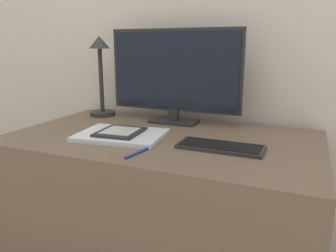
{
  "coord_description": "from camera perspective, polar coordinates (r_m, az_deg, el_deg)",
  "views": [
    {
      "loc": [
        0.49,
        -0.91,
        1.05
      ],
      "look_at": [
        0.06,
        0.11,
        0.78
      ],
      "focal_mm": 35.0,
      "sensor_mm": 36.0,
      "label": 1
    }
  ],
  "objects": [
    {
      "name": "wall_back",
      "position": [
        1.57,
        5.05,
        19.21
      ],
      "size": [
        3.6,
        0.05,
        2.4
      ],
      "color": "beige",
      "rests_on": "ground_plane"
    },
    {
      "name": "desk",
      "position": [
        1.38,
        -1.01,
        -16.21
      ],
      "size": [
        1.15,
        0.67,
        0.72
      ],
      "color": "brown",
      "rests_on": "ground_plane"
    },
    {
      "name": "desk_lamp",
      "position": [
        1.61,
        -11.66,
        9.55
      ],
      "size": [
        0.12,
        0.12,
        0.38
      ],
      "color": "#282828",
      "rests_on": "desk"
    },
    {
      "name": "monitor",
      "position": [
        1.42,
        1.1,
        9.0
      ],
      "size": [
        0.59,
        0.11,
        0.4
      ],
      "color": "#262626",
      "rests_on": "desk"
    },
    {
      "name": "pen",
      "position": [
        1.05,
        -5.03,
        -4.5
      ],
      "size": [
        0.03,
        0.14,
        0.01
      ],
      "color": "navy",
      "rests_on": "desk"
    },
    {
      "name": "laptop",
      "position": [
        1.24,
        -8.15,
        -1.56
      ],
      "size": [
        0.34,
        0.27,
        0.02
      ],
      "color": "silver",
      "rests_on": "desk"
    },
    {
      "name": "ereader",
      "position": [
        1.23,
        -8.34,
        -1.0
      ],
      "size": [
        0.17,
        0.18,
        0.01
      ],
      "color": "black",
      "rests_on": "laptop"
    },
    {
      "name": "keyboard",
      "position": [
        1.1,
        9.15,
        -3.55
      ],
      "size": [
        0.28,
        0.12,
        0.01
      ],
      "color": "#282828",
      "rests_on": "desk"
    }
  ]
}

